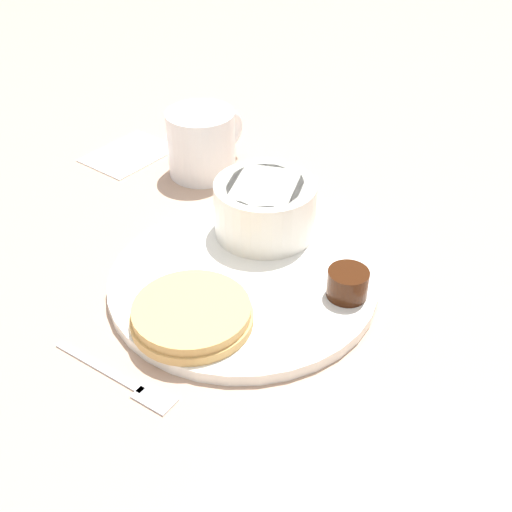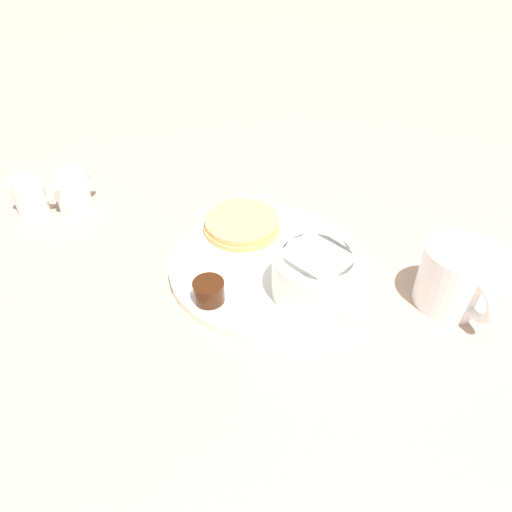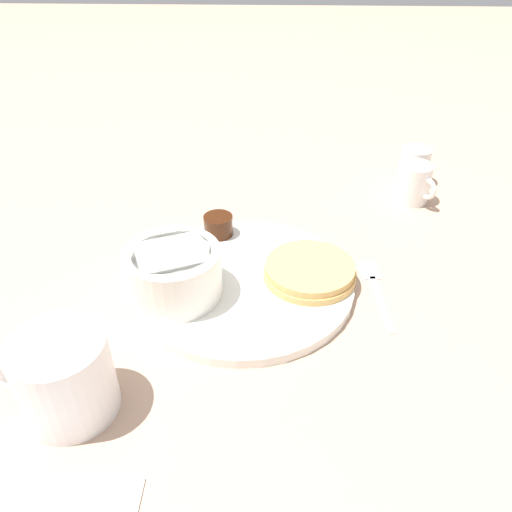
{
  "view_description": "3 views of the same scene",
  "coord_description": "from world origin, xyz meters",
  "px_view_note": "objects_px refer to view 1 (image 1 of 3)",
  "views": [
    {
      "loc": [
        -0.38,
        -0.31,
        0.41
      ],
      "look_at": [
        0.01,
        -0.01,
        0.04
      ],
      "focal_mm": 45.0,
      "sensor_mm": 36.0,
      "label": 1
    },
    {
      "loc": [
        0.46,
        -0.21,
        0.45
      ],
      "look_at": [
        -0.0,
        -0.02,
        0.02
      ],
      "focal_mm": 35.0,
      "sensor_mm": 36.0,
      "label": 2
    },
    {
      "loc": [
        -0.03,
        0.47,
        0.38
      ],
      "look_at": [
        -0.02,
        0.01,
        0.05
      ],
      "focal_mm": 35.0,
      "sensor_mm": 36.0,
      "label": 3
    }
  ],
  "objects_px": {
    "plate": "(243,281)",
    "bowl": "(265,206)",
    "coffee_mug": "(203,143)",
    "fork": "(126,381)"
  },
  "relations": [
    {
      "from": "bowl",
      "to": "plate",
      "type": "bearing_deg",
      "value": -157.93
    },
    {
      "from": "bowl",
      "to": "fork",
      "type": "distance_m",
      "value": 0.24
    },
    {
      "from": "plate",
      "to": "bowl",
      "type": "relative_size",
      "value": 2.46
    },
    {
      "from": "plate",
      "to": "coffee_mug",
      "type": "distance_m",
      "value": 0.24
    },
    {
      "from": "plate",
      "to": "coffee_mug",
      "type": "relative_size",
      "value": 2.31
    },
    {
      "from": "bowl",
      "to": "coffee_mug",
      "type": "height_order",
      "value": "coffee_mug"
    },
    {
      "from": "plate",
      "to": "coffee_mug",
      "type": "xyz_separation_m",
      "value": [
        0.15,
        0.18,
        0.04
      ]
    },
    {
      "from": "plate",
      "to": "fork",
      "type": "xyz_separation_m",
      "value": [
        -0.16,
        -0.0,
        -0.0
      ]
    },
    {
      "from": "plate",
      "to": "bowl",
      "type": "bearing_deg",
      "value": 22.07
    },
    {
      "from": "bowl",
      "to": "fork",
      "type": "bearing_deg",
      "value": -171.7
    }
  ]
}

